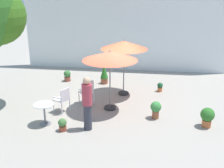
% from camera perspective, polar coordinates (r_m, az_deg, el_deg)
% --- Properties ---
extents(ground_plane, '(60.00, 60.00, 0.00)m').
position_cam_1_polar(ground_plane, '(10.72, -0.22, -4.21)').
color(ground_plane, '#9E9589').
extents(villa_facade, '(10.67, 0.30, 5.44)m').
position_cam_1_polar(villa_facade, '(14.75, 2.57, 13.33)').
color(villa_facade, white).
rests_on(villa_facade, ground).
extents(patio_umbrella_0, '(1.89, 1.89, 2.33)m').
position_cam_1_polar(patio_umbrella_0, '(11.12, 2.52, 7.90)').
color(patio_umbrella_0, '#2D2D2D').
rests_on(patio_umbrella_0, ground).
extents(patio_umbrella_1, '(1.96, 1.96, 2.24)m').
position_cam_1_polar(patio_umbrella_1, '(9.69, -0.43, 5.67)').
color(patio_umbrella_1, '#2D2D2D').
rests_on(patio_umbrella_1, ground).
extents(cafe_table_0, '(0.66, 0.66, 0.72)m').
position_cam_1_polar(cafe_table_0, '(9.32, -13.78, -5.29)').
color(cafe_table_0, white).
rests_on(cafe_table_0, ground).
extents(patio_chair_0, '(0.65, 0.64, 0.96)m').
position_cam_1_polar(patio_chair_0, '(10.63, -5.17, -1.35)').
color(patio_chair_0, silver).
rests_on(patio_chair_0, ground).
extents(patio_chair_1, '(0.60, 0.59, 0.92)m').
position_cam_1_polar(patio_chair_1, '(10.04, -10.10, -2.88)').
color(patio_chair_1, white).
rests_on(patio_chair_1, ground).
extents(potted_plant_0, '(0.45, 0.45, 0.66)m').
position_cam_1_polar(potted_plant_0, '(9.45, 19.03, -6.29)').
color(potted_plant_0, '#BE6436').
rests_on(potted_plant_0, ground).
extents(potted_plant_1, '(0.38, 0.37, 0.62)m').
position_cam_1_polar(potted_plant_1, '(9.62, 9.02, -4.99)').
color(potted_plant_1, '#995135').
rests_on(potted_plant_1, ground).
extents(potted_plant_2, '(0.36, 0.36, 0.91)m').
position_cam_1_polar(potted_plant_2, '(12.84, -1.62, 2.10)').
color(potted_plant_2, '#99553C').
rests_on(potted_plant_2, ground).
extents(potted_plant_3, '(0.27, 0.27, 0.42)m').
position_cam_1_polar(potted_plant_3, '(8.92, -10.16, -8.20)').
color(potted_plant_3, '#994830').
rests_on(potted_plant_3, ground).
extents(potted_plant_4, '(0.24, 0.24, 0.40)m').
position_cam_1_polar(potted_plant_4, '(12.11, 9.86, -0.57)').
color(potted_plant_4, '#CF6D3B').
rests_on(potted_plant_4, ground).
extents(potted_plant_5, '(0.33, 0.33, 0.53)m').
position_cam_1_polar(potted_plant_5, '(13.40, -9.18, 1.73)').
color(potted_plant_5, '#974E3B').
rests_on(potted_plant_5, ground).
extents(standing_person, '(0.45, 0.45, 1.76)m').
position_cam_1_polar(standing_person, '(8.60, -5.11, -3.90)').
color(standing_person, '#33333D').
rests_on(standing_person, ground).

